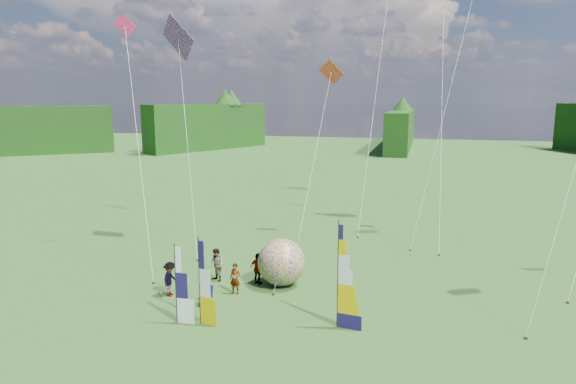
% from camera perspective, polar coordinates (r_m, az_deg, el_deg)
% --- Properties ---
extents(ground, '(220.00, 220.00, 0.00)m').
position_cam_1_polar(ground, '(20.64, -0.21, -17.34)').
color(ground, '#374B1F').
rests_on(ground, ground).
extents(treeline_ring, '(210.00, 210.00, 8.00)m').
position_cam_1_polar(treeline_ring, '(19.12, -0.22, -6.66)').
color(treeline_ring, black).
rests_on(treeline_ring, ground).
extents(feather_banner_main, '(1.23, 0.26, 4.50)m').
position_cam_1_polar(feather_banner_main, '(21.85, 5.55, -9.33)').
color(feather_banner_main, '#181147').
rests_on(feather_banner_main, ground).
extents(side_banner_left, '(1.03, 0.31, 3.73)m').
position_cam_1_polar(side_banner_left, '(22.52, -9.82, -9.87)').
color(side_banner_left, '#DBB500').
rests_on(side_banner_left, ground).
extents(side_banner_far, '(1.01, 0.11, 3.43)m').
position_cam_1_polar(side_banner_far, '(22.84, -12.36, -10.07)').
color(side_banner_far, white).
rests_on(side_banner_far, ground).
extents(bol_inflatable, '(3.16, 3.16, 2.47)m').
position_cam_1_polar(bol_inflatable, '(26.82, -0.76, -7.80)').
color(bol_inflatable, navy).
rests_on(bol_inflatable, ground).
extents(spectator_a, '(0.59, 0.40, 1.55)m').
position_cam_1_polar(spectator_a, '(25.97, -5.89, -9.56)').
color(spectator_a, '#66594C').
rests_on(spectator_a, ground).
extents(spectator_b, '(0.95, 0.86, 1.78)m').
position_cam_1_polar(spectator_b, '(27.72, -7.96, -8.05)').
color(spectator_b, '#66594C').
rests_on(spectator_b, ground).
extents(spectator_c, '(0.49, 1.14, 1.72)m').
position_cam_1_polar(spectator_c, '(26.19, -12.97, -9.40)').
color(spectator_c, '#66594C').
rests_on(spectator_c, ground).
extents(spectator_d, '(1.05, 0.69, 1.67)m').
position_cam_1_polar(spectator_d, '(27.12, -3.35, -8.51)').
color(spectator_d, '#66594C').
rests_on(spectator_d, ground).
extents(camp_chair, '(0.64, 0.64, 0.96)m').
position_cam_1_polar(camp_chair, '(24.80, -9.14, -11.34)').
color(camp_chair, '#161A53').
rests_on(camp_chair, ground).
extents(kite_whale, '(7.62, 15.04, 20.33)m').
position_cam_1_polar(kite_whale, '(37.69, 16.80, 10.79)').
color(kite_whale, black).
rests_on(kite_whale, ground).
extents(kite_rainbow_delta, '(12.40, 13.39, 16.24)m').
position_cam_1_polar(kite_rainbow_delta, '(33.28, -11.21, 7.62)').
color(kite_rainbow_delta, red).
rests_on(kite_rainbow_delta, ground).
extents(small_kite_red, '(4.33, 9.54, 12.90)m').
position_cam_1_polar(small_kite_red, '(34.29, 2.99, 5.08)').
color(small_kite_red, '#BD3D20').
rests_on(small_kite_red, ground).
extents(small_kite_orange, '(9.03, 11.38, 19.08)m').
position_cam_1_polar(small_kite_orange, '(36.37, 17.16, 9.82)').
color(small_kite_orange, orange).
rests_on(small_kite_orange, ground).
extents(small_kite_pink, '(10.54, 11.61, 15.34)m').
position_cam_1_polar(small_kite_pink, '(31.09, -16.40, 6.39)').
color(small_kite_pink, '#E2276C').
rests_on(small_kite_pink, ground).
extents(small_kite_green, '(7.21, 14.90, 20.38)m').
position_cam_1_polar(small_kite_green, '(40.96, 9.70, 11.05)').
color(small_kite_green, green).
rests_on(small_kite_green, ground).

